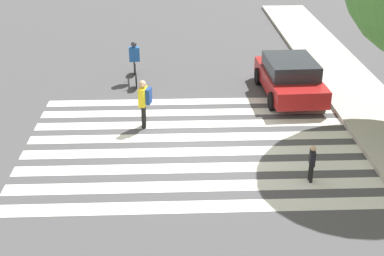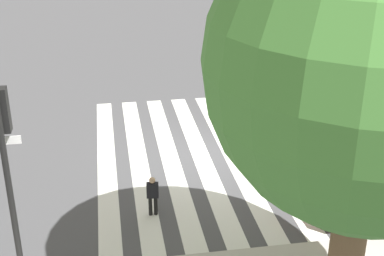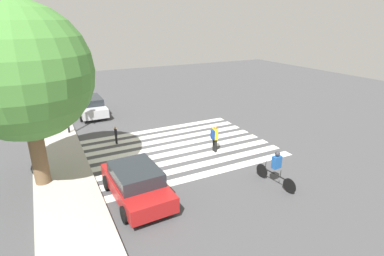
% 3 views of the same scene
% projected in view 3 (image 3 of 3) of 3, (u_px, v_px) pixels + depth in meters
% --- Properties ---
extents(ground_plane, '(60.00, 60.00, 0.00)m').
position_uv_depth(ground_plane, '(180.00, 148.00, 17.04)').
color(ground_plane, '#444447').
extents(sidewalk_curb, '(36.00, 2.50, 0.14)m').
position_uv_depth(sidewalk_curb, '(62.00, 170.00, 14.33)').
color(sidewalk_curb, '#ADA89E').
rests_on(sidewalk_curb, ground_plane).
extents(crosswalk_stripes, '(7.26, 10.00, 0.01)m').
position_uv_depth(crosswalk_stripes, '(180.00, 148.00, 17.04)').
color(crosswalk_stripes, silver).
rests_on(crosswalk_stripes, ground_plane).
extents(traffic_light, '(0.60, 0.50, 4.45)m').
position_uv_depth(traffic_light, '(65.00, 86.00, 18.01)').
color(traffic_light, black).
rests_on(traffic_light, ground_plane).
extents(street_tree, '(5.39, 5.39, 7.65)m').
position_uv_depth(street_tree, '(23.00, 73.00, 11.55)').
color(street_tree, brown).
rests_on(street_tree, ground_plane).
extents(pedestrian_adult_tall_backpack, '(0.47, 0.44, 1.59)m').
position_uv_depth(pedestrian_adult_tall_backpack, '(214.00, 136.00, 16.24)').
color(pedestrian_adult_tall_backpack, black).
rests_on(pedestrian_adult_tall_backpack, ground_plane).
extents(pedestrian_adult_yellow_jacket, '(0.31, 0.17, 1.06)m').
position_uv_depth(pedestrian_adult_yellow_jacket, '(116.00, 134.00, 17.40)').
color(pedestrian_adult_yellow_jacket, black).
rests_on(pedestrian_adult_yellow_jacket, ground_plane).
extents(cyclist_near_curb, '(2.22, 0.42, 1.61)m').
position_uv_depth(cyclist_near_curb, '(276.00, 167.00, 12.96)').
color(cyclist_near_curb, black).
rests_on(cyclist_near_curb, ground_plane).
extents(car_parked_far_curb, '(4.16, 2.11, 1.40)m').
position_uv_depth(car_parked_far_curb, '(136.00, 183.00, 12.00)').
color(car_parked_far_curb, maroon).
rests_on(car_parked_far_curb, ground_plane).
extents(car_parked_silver_sedan, '(4.61, 2.01, 1.36)m').
position_uv_depth(car_parked_silver_sedan, '(90.00, 106.00, 22.76)').
color(car_parked_silver_sedan, '#B7B7BC').
rests_on(car_parked_silver_sedan, ground_plane).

